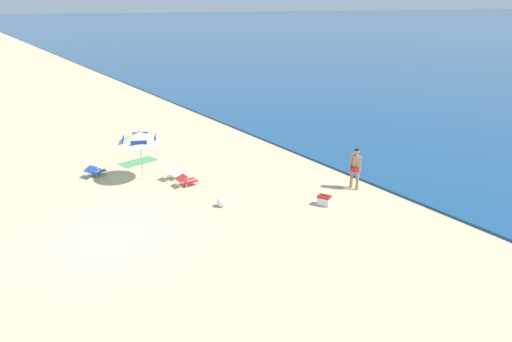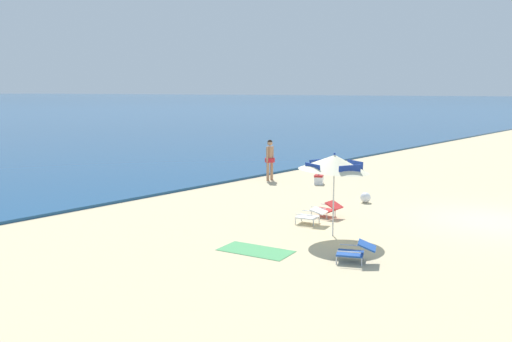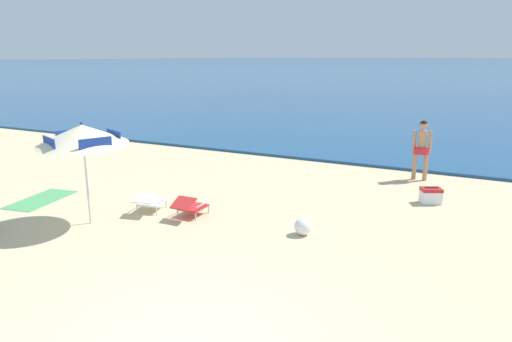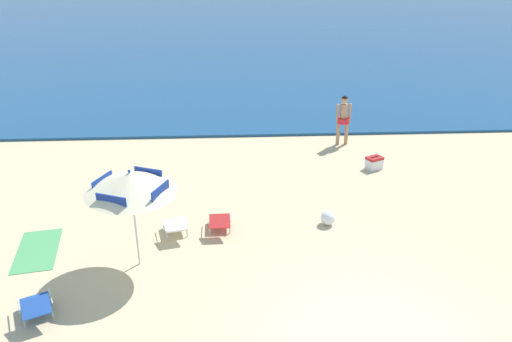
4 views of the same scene
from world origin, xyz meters
name	(u,v)px [view 1 (image 1 of 4)]	position (x,y,z in m)	size (l,w,h in m)	color
ground_plane	(114,235)	(0.00, 0.00, 0.00)	(800.00, 800.00, 0.00)	#CCB78C
beach_umbrella_striped_main	(139,137)	(-4.49, 2.74, 2.00)	(2.72, 2.72, 2.28)	silver
lounge_chair_under_umbrella	(95,171)	(-6.12, 1.08, 0.28)	(0.85, 1.01, 0.51)	#1E4799
lounge_chair_beside_umbrella	(187,180)	(-2.73, 4.08, 0.27)	(0.60, 0.90, 0.51)	red
lounge_chair_facing_sea	(174,173)	(-3.79, 3.93, 0.28)	(0.72, 0.96, 0.50)	white
person_standing_near_shore	(356,166)	(1.58, 9.87, 1.04)	(0.53, 0.44, 1.80)	tan
cooler_box	(324,200)	(2.14, 7.65, 0.20)	(0.60, 0.53, 0.43)	white
beach_ball	(221,202)	(0.00, 4.24, 0.18)	(0.37, 0.37, 0.37)	white
beach_towel	(138,162)	(-6.94, 3.42, 0.01)	(0.90, 1.80, 0.01)	#4C9E5B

